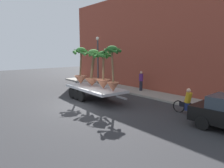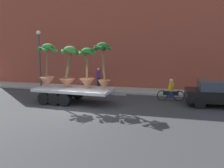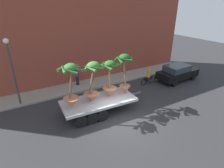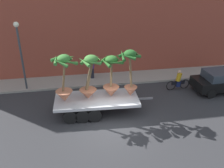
{
  "view_description": "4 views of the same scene",
  "coord_description": "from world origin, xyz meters",
  "px_view_note": "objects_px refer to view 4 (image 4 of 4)",
  "views": [
    {
      "loc": [
        11.48,
        -7.02,
        3.63
      ],
      "look_at": [
        0.35,
        2.3,
        1.26
      ],
      "focal_mm": 33.1,
      "sensor_mm": 36.0,
      "label": 1
    },
    {
      "loc": [
        5.35,
        -12.11,
        3.76
      ],
      "look_at": [
        1.84,
        1.66,
        1.34
      ],
      "focal_mm": 36.62,
      "sensor_mm": 36.0,
      "label": 2
    },
    {
      "loc": [
        -5.27,
        -8.3,
        7.09
      ],
      "look_at": [
        0.77,
        2.35,
        1.52
      ],
      "focal_mm": 28.97,
      "sensor_mm": 36.0,
      "label": 3
    },
    {
      "loc": [
        -1.96,
        -11.51,
        8.36
      ],
      "look_at": [
        0.25,
        1.77,
        1.75
      ],
      "focal_mm": 39.58,
      "sensor_mm": 36.0,
      "label": 4
    }
  ],
  "objects_px": {
    "cyclist": "(178,81)",
    "potted_palm_extra": "(111,79)",
    "potted_palm_rear": "(89,79)",
    "street_lamp": "(20,48)",
    "potted_palm_middle": "(64,81)",
    "pedestrian_near_gate": "(92,67)",
    "flatbed_trailer": "(93,102)",
    "potted_palm_front": "(130,73)",
    "parked_car": "(222,80)"
  },
  "relations": [
    {
      "from": "cyclist",
      "to": "street_lamp",
      "type": "height_order",
      "value": "street_lamp"
    },
    {
      "from": "flatbed_trailer",
      "to": "parked_car",
      "type": "distance_m",
      "value": 9.54
    },
    {
      "from": "potted_palm_rear",
      "to": "cyclist",
      "type": "height_order",
      "value": "potted_palm_rear"
    },
    {
      "from": "flatbed_trailer",
      "to": "potted_palm_extra",
      "type": "xyz_separation_m",
      "value": [
        1.17,
        0.08,
        1.4
      ]
    },
    {
      "from": "potted_palm_front",
      "to": "street_lamp",
      "type": "distance_m",
      "value": 7.78
    },
    {
      "from": "street_lamp",
      "to": "parked_car",
      "type": "bearing_deg",
      "value": -9.65
    },
    {
      "from": "potted_palm_front",
      "to": "pedestrian_near_gate",
      "type": "relative_size",
      "value": 1.73
    },
    {
      "from": "cyclist",
      "to": "pedestrian_near_gate",
      "type": "distance_m",
      "value": 6.62
    },
    {
      "from": "potted_palm_rear",
      "to": "street_lamp",
      "type": "height_order",
      "value": "street_lamp"
    },
    {
      "from": "cyclist",
      "to": "flatbed_trailer",
      "type": "bearing_deg",
      "value": -161.91
    },
    {
      "from": "potted_palm_rear",
      "to": "cyclist",
      "type": "xyz_separation_m",
      "value": [
        6.58,
        2.04,
        -1.57
      ]
    },
    {
      "from": "flatbed_trailer",
      "to": "potted_palm_front",
      "type": "bearing_deg",
      "value": -1.17
    },
    {
      "from": "potted_palm_extra",
      "to": "cyclist",
      "type": "distance_m",
      "value": 5.85
    },
    {
      "from": "street_lamp",
      "to": "potted_palm_front",
      "type": "bearing_deg",
      "value": -29.13
    },
    {
      "from": "parked_car",
      "to": "pedestrian_near_gate",
      "type": "distance_m",
      "value": 9.66
    },
    {
      "from": "cyclist",
      "to": "parked_car",
      "type": "bearing_deg",
      "value": -14.06
    },
    {
      "from": "potted_palm_rear",
      "to": "potted_palm_extra",
      "type": "bearing_deg",
      "value": 0.84
    },
    {
      "from": "potted_palm_middle",
      "to": "cyclist",
      "type": "bearing_deg",
      "value": 15.08
    },
    {
      "from": "parked_car",
      "to": "street_lamp",
      "type": "height_order",
      "value": "street_lamp"
    },
    {
      "from": "potted_palm_middle",
      "to": "potted_palm_front",
      "type": "relative_size",
      "value": 0.98
    },
    {
      "from": "flatbed_trailer",
      "to": "cyclist",
      "type": "xyz_separation_m",
      "value": [
        6.45,
        2.11,
        -0.08
      ]
    },
    {
      "from": "potted_palm_extra",
      "to": "street_lamp",
      "type": "bearing_deg",
      "value": 147.14
    },
    {
      "from": "flatbed_trailer",
      "to": "potted_palm_middle",
      "type": "bearing_deg",
      "value": -177.94
    },
    {
      "from": "potted_palm_extra",
      "to": "pedestrian_near_gate",
      "type": "relative_size",
      "value": 1.54
    },
    {
      "from": "cyclist",
      "to": "street_lamp",
      "type": "distance_m",
      "value": 11.34
    },
    {
      "from": "cyclist",
      "to": "potted_palm_extra",
      "type": "bearing_deg",
      "value": -159.05
    },
    {
      "from": "pedestrian_near_gate",
      "to": "street_lamp",
      "type": "distance_m",
      "value": 5.46
    },
    {
      "from": "potted_palm_middle",
      "to": "pedestrian_near_gate",
      "type": "xyz_separation_m",
      "value": [
        2.0,
        4.85,
        -1.25
      ]
    },
    {
      "from": "potted_palm_rear",
      "to": "street_lamp",
      "type": "bearing_deg",
      "value": 139.86
    },
    {
      "from": "potted_palm_front",
      "to": "street_lamp",
      "type": "height_order",
      "value": "street_lamp"
    },
    {
      "from": "flatbed_trailer",
      "to": "street_lamp",
      "type": "height_order",
      "value": "street_lamp"
    },
    {
      "from": "potted_palm_front",
      "to": "potted_palm_extra",
      "type": "relative_size",
      "value": 1.13
    },
    {
      "from": "potted_palm_middle",
      "to": "parked_car",
      "type": "relative_size",
      "value": 0.67
    },
    {
      "from": "potted_palm_front",
      "to": "cyclist",
      "type": "height_order",
      "value": "potted_palm_front"
    },
    {
      "from": "potted_palm_middle",
      "to": "flatbed_trailer",
      "type": "bearing_deg",
      "value": 2.06
    },
    {
      "from": "potted_palm_middle",
      "to": "potted_palm_front",
      "type": "xyz_separation_m",
      "value": [
        3.88,
        0.01,
        0.25
      ]
    },
    {
      "from": "potted_palm_rear",
      "to": "parked_car",
      "type": "bearing_deg",
      "value": 7.7
    },
    {
      "from": "potted_palm_extra",
      "to": "pedestrian_near_gate",
      "type": "distance_m",
      "value": 4.9
    },
    {
      "from": "potted_palm_extra",
      "to": "parked_car",
      "type": "bearing_deg",
      "value": 8.76
    },
    {
      "from": "potted_palm_rear",
      "to": "potted_palm_middle",
      "type": "bearing_deg",
      "value": -175.23
    },
    {
      "from": "flatbed_trailer",
      "to": "potted_palm_middle",
      "type": "xyz_separation_m",
      "value": [
        -1.58,
        -0.06,
        1.54
      ]
    },
    {
      "from": "potted_palm_rear",
      "to": "potted_palm_middle",
      "type": "relative_size",
      "value": 0.95
    },
    {
      "from": "flatbed_trailer",
      "to": "street_lamp",
      "type": "bearing_deg",
      "value": 140.2
    },
    {
      "from": "potted_palm_extra",
      "to": "pedestrian_near_gate",
      "type": "height_order",
      "value": "potted_palm_extra"
    },
    {
      "from": "street_lamp",
      "to": "flatbed_trailer",
      "type": "bearing_deg",
      "value": -39.8
    },
    {
      "from": "potted_palm_rear",
      "to": "potted_palm_front",
      "type": "bearing_deg",
      "value": -2.63
    },
    {
      "from": "potted_palm_extra",
      "to": "potted_palm_middle",
      "type": "bearing_deg",
      "value": -177.08
    },
    {
      "from": "potted_palm_rear",
      "to": "parked_car",
      "type": "distance_m",
      "value": 9.77
    },
    {
      "from": "pedestrian_near_gate",
      "to": "potted_palm_front",
      "type": "bearing_deg",
      "value": -68.82
    },
    {
      "from": "potted_palm_rear",
      "to": "cyclist",
      "type": "bearing_deg",
      "value": 17.24
    }
  ]
}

